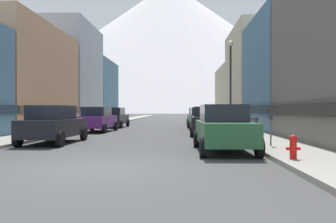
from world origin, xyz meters
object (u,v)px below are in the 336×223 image
at_px(car_left_2, 114,117).
at_px(fire_hydrant_near, 293,146).
at_px(car_left_0, 53,124).
at_px(car_right_2, 201,118).
at_px(car_right_3, 197,117).
at_px(pedestrian_0, 247,121).
at_px(potted_plant_0, 36,123).
at_px(car_right_0, 224,128).
at_px(trash_bin_right, 253,126).
at_px(pedestrian_1, 234,118).
at_px(car_right_1, 207,121).
at_px(streetlamp_right, 231,72).
at_px(parking_meter_near, 271,124).
at_px(car_left_1, 97,119).

relative_size(car_left_2, fire_hydrant_near, 6.32).
bearing_deg(car_left_0, car_right_2, 57.52).
distance_m(car_right_3, pedestrian_0, 13.73).
xyz_separation_m(car_right_2, potted_plant_0, (-10.80, -6.31, -0.16)).
height_order(car_right_0, car_right_2, same).
height_order(car_left_0, trash_bin_right, car_left_0).
bearing_deg(pedestrian_1, potted_plant_0, -158.64).
distance_m(car_right_2, trash_bin_right, 8.21).
xyz_separation_m(car_right_1, car_right_3, (-0.00, 13.02, 0.00)).
relative_size(car_left_2, car_right_2, 1.00).
bearing_deg(fire_hydrant_near, pedestrian_1, 87.25).
relative_size(car_right_0, streetlamp_right, 0.76).
relative_size(car_left_2, car_right_1, 1.00).
distance_m(trash_bin_right, streetlamp_right, 4.08).
relative_size(car_left_0, pedestrian_0, 2.84).
relative_size(trash_bin_right, potted_plant_0, 0.98).
bearing_deg(pedestrian_0, car_right_2, 110.55).
bearing_deg(parking_meter_near, car_right_1, 103.61).
bearing_deg(car_right_1, car_right_2, 90.04).
bearing_deg(car_left_2, car_left_1, -90.01).
xyz_separation_m(car_left_2, parking_meter_near, (9.55, -16.94, 0.11)).
height_order(car_right_3, streetlamp_right, streetlamp_right).
distance_m(fire_hydrant_near, pedestrian_0, 11.28).
bearing_deg(car_right_3, car_right_2, -90.02).
relative_size(car_left_2, pedestrian_1, 2.57).
bearing_deg(car_right_0, car_left_1, 123.59).
xyz_separation_m(fire_hydrant_near, parking_meter_near, (0.30, 3.69, 0.49)).
bearing_deg(car_left_2, fire_hydrant_near, -65.85).
bearing_deg(car_right_0, car_right_2, 90.00).
height_order(car_left_0, fire_hydrant_near, car_left_0).
xyz_separation_m(car_left_1, car_right_0, (7.60, -11.45, 0.00)).
distance_m(pedestrian_0, pedestrian_1, 5.42).
relative_size(car_left_0, car_right_0, 1.00).
height_order(trash_bin_right, potted_plant_0, potted_plant_0).
bearing_deg(car_right_1, fire_hydrant_near, -82.01).
relative_size(pedestrian_1, streetlamp_right, 0.30).
bearing_deg(car_left_1, fire_hydrant_near, -57.31).
height_order(car_right_1, fire_hydrant_near, car_right_1).
bearing_deg(car_left_0, car_left_2, 90.00).
relative_size(car_left_0, pedestrian_1, 2.56).
bearing_deg(pedestrian_0, streetlamp_right, 136.62).
relative_size(car_right_0, trash_bin_right, 4.53).
bearing_deg(car_right_1, car_left_2, 130.51).
height_order(car_left_0, car_right_0, same).
height_order(car_left_2, fire_hydrant_near, car_left_2).
bearing_deg(parking_meter_near, trash_bin_right, 84.55).
relative_size(car_right_0, potted_plant_0, 4.43).
bearing_deg(car_left_1, trash_bin_right, -23.59).
xyz_separation_m(car_right_3, streetlamp_right, (1.55, -12.66, 3.09)).
relative_size(car_right_2, streetlamp_right, 0.76).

